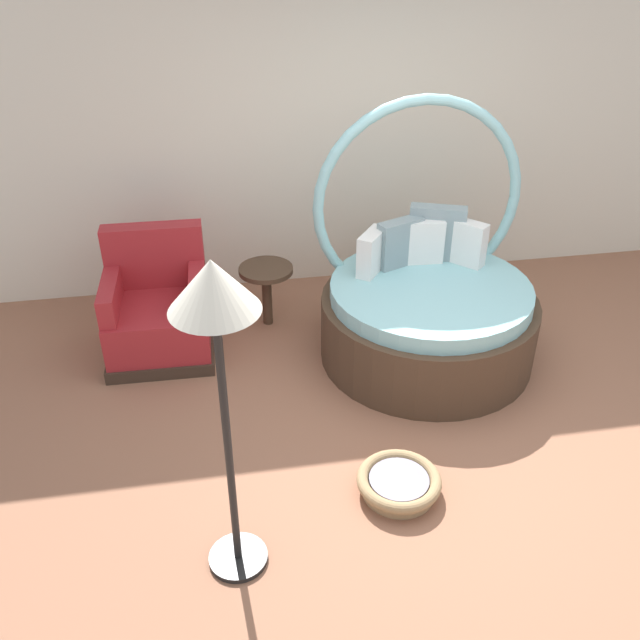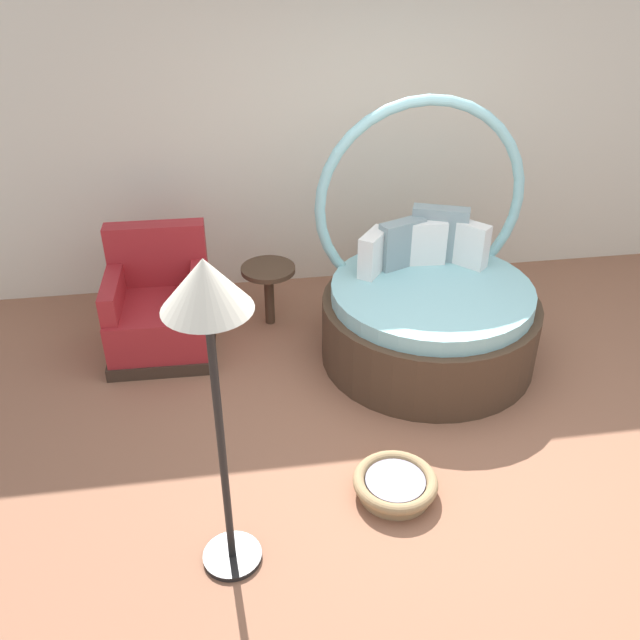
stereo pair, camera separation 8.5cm
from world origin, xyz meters
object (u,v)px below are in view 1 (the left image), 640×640
(red_armchair, at_px, (159,312))
(side_table, at_px, (266,278))
(floor_lamp, at_px, (216,320))
(pet_basket, at_px, (399,483))
(round_daybed, at_px, (426,305))

(red_armchair, bearing_deg, side_table, 14.77)
(side_table, relative_size, floor_lamp, 0.29)
(pet_basket, distance_m, side_table, 2.16)
(side_table, xyz_separation_m, floor_lamp, (-0.42, -2.39, 1.11))
(red_armchair, xyz_separation_m, side_table, (0.86, 0.23, 0.10))
(red_armchair, relative_size, pet_basket, 1.84)
(red_armchair, bearing_deg, floor_lamp, -78.41)
(pet_basket, bearing_deg, red_armchair, 127.99)
(pet_basket, xyz_separation_m, floor_lamp, (-0.99, -0.33, 1.46))
(round_daybed, relative_size, red_armchair, 2.02)
(red_armchair, bearing_deg, round_daybed, -11.06)
(pet_basket, height_order, side_table, side_table)
(red_armchair, distance_m, pet_basket, 2.34)
(round_daybed, distance_m, red_armchair, 2.06)
(side_table, bearing_deg, floor_lamp, -99.98)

